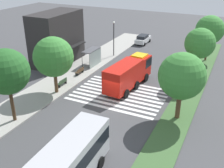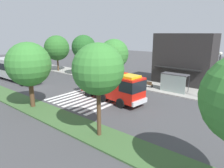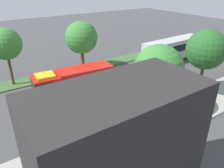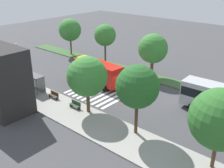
# 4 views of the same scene
# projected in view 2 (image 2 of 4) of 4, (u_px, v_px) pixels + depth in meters

# --- Properties ---
(ground_plane) EXTENTS (120.00, 120.00, 0.00)m
(ground_plane) POSITION_uv_depth(u_px,v_px,m) (84.00, 92.00, 27.94)
(ground_plane) COLOR #424244
(sidewalk) EXTENTS (60.00, 5.05, 0.14)m
(sidewalk) POSITION_uv_depth(u_px,v_px,m) (122.00, 81.00, 34.38)
(sidewalk) COLOR #9E9B93
(sidewalk) RESTS_ON ground_plane
(median_strip) EXTENTS (60.00, 3.00, 0.14)m
(median_strip) POSITION_uv_depth(u_px,v_px,m) (33.00, 107.00, 22.23)
(median_strip) COLOR #3D6033
(median_strip) RESTS_ON ground_plane
(crosswalk) EXTENTS (7.65, 11.05, 0.01)m
(crosswalk) POSITION_uv_depth(u_px,v_px,m) (97.00, 95.00, 26.45)
(crosswalk) COLOR silver
(crosswalk) RESTS_ON ground_plane
(fire_truck) EXTENTS (9.17, 3.34, 3.51)m
(fire_truck) POSITION_uv_depth(u_px,v_px,m) (112.00, 84.00, 24.14)
(fire_truck) COLOR red
(fire_truck) RESTS_ON ground_plane
(parked_car_west) EXTENTS (4.43, 2.10, 1.84)m
(parked_car_west) POSITION_uv_depth(u_px,v_px,m) (30.00, 65.00, 45.73)
(parked_car_west) COLOR #474C51
(parked_car_west) RESTS_ON ground_plane
(transit_bus) EXTENTS (11.89, 3.18, 3.56)m
(transit_bus) POSITION_uv_depth(u_px,v_px,m) (15.00, 69.00, 34.04)
(transit_bus) COLOR #B2B2B7
(transit_bus) RESTS_ON ground_plane
(bus_stop_shelter) EXTENTS (3.50, 1.40, 2.46)m
(bus_stop_shelter) POSITION_uv_depth(u_px,v_px,m) (174.00, 79.00, 27.22)
(bus_stop_shelter) COLOR #4C4C51
(bus_stop_shelter) RESTS_ON sidewalk
(bench_near_shelter) EXTENTS (1.60, 0.50, 0.90)m
(bench_near_shelter) POSITION_uv_depth(u_px,v_px,m) (147.00, 84.00, 30.02)
(bench_near_shelter) COLOR #4C3823
(bench_near_shelter) RESTS_ON sidewalk
(bench_west_of_shelter) EXTENTS (1.60, 0.50, 0.90)m
(bench_west_of_shelter) POSITION_uv_depth(u_px,v_px,m) (124.00, 80.00, 32.65)
(bench_west_of_shelter) COLOR #2D472D
(bench_west_of_shelter) RESTS_ON sidewalk
(street_lamp) EXTENTS (0.36, 0.36, 5.80)m
(street_lamp) POSITION_uv_depth(u_px,v_px,m) (218.00, 73.00, 22.80)
(street_lamp) COLOR #2D2D30
(street_lamp) RESTS_ON sidewalk
(storefront_building) EXTENTS (8.81, 5.20, 7.90)m
(storefront_building) POSITION_uv_depth(u_px,v_px,m) (184.00, 59.00, 31.64)
(storefront_building) COLOR #282626
(storefront_building) RESTS_ON ground_plane
(sidewalk_tree_far_west) EXTENTS (5.16, 5.16, 7.34)m
(sidewalk_tree_far_west) POSITION_uv_depth(u_px,v_px,m) (57.00, 48.00, 41.86)
(sidewalk_tree_far_west) COLOR #513823
(sidewalk_tree_far_west) RESTS_ON sidewalk
(sidewalk_tree_west) EXTENTS (4.38, 4.38, 7.48)m
(sidewalk_tree_west) POSITION_uv_depth(u_px,v_px,m) (84.00, 47.00, 36.65)
(sidewalk_tree_west) COLOR #47301E
(sidewalk_tree_west) RESTS_ON sidewalk
(sidewalk_tree_center) EXTENTS (4.74, 4.74, 6.91)m
(sidewalk_tree_center) POSITION_uv_depth(u_px,v_px,m) (114.00, 54.00, 32.45)
(sidewalk_tree_center) COLOR #513823
(sidewalk_tree_center) RESTS_ON sidewalk
(median_tree_far_west) EXTENTS (4.62, 4.62, 6.97)m
(median_tree_far_west) POSITION_uv_depth(u_px,v_px,m) (29.00, 64.00, 21.06)
(median_tree_far_west) COLOR #513823
(median_tree_far_west) RESTS_ON median_strip
(median_tree_west) EXTENTS (3.85, 3.85, 7.20)m
(median_tree_west) POSITION_uv_depth(u_px,v_px,m) (98.00, 69.00, 14.73)
(median_tree_west) COLOR #513823
(median_tree_west) RESTS_ON median_strip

